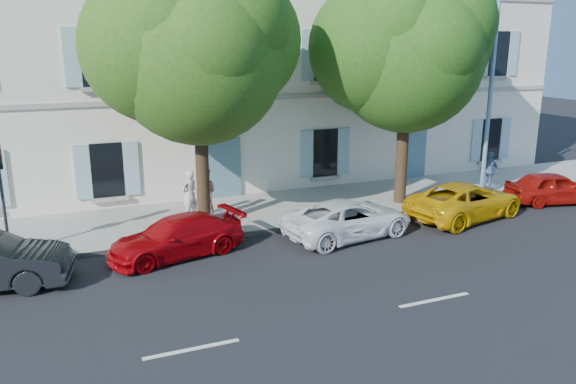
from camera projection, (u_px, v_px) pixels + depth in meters
name	position (u px, v px, depth m)	size (l,w,h in m)	color
ground	(355.00, 247.00, 17.27)	(90.00, 90.00, 0.00)	black
sidewalk	(298.00, 207.00, 21.23)	(36.00, 4.50, 0.15)	#A09E96
kerb	(323.00, 223.00, 19.29)	(36.00, 0.16, 0.16)	#9E998E
building	(247.00, 45.00, 24.85)	(28.00, 7.00, 12.00)	silver
car_red_coupe	(176.00, 237.00, 16.39)	(1.64, 4.05, 1.17)	#9D040A
car_white_coupe	(348.00, 219.00, 18.04)	(2.01, 4.36, 1.21)	white
car_yellow_supercar	(465.00, 201.00, 19.96)	(2.14, 4.64, 1.29)	#DBA009
car_red_hatchback	(554.00, 188.00, 21.81)	(1.48, 3.68, 1.25)	#980F09
tree_left	(198.00, 57.00, 17.39)	(5.52, 5.52, 8.55)	#3A2819
tree_right	(407.00, 57.00, 20.23)	(5.51, 5.51, 8.50)	#3A2819
street_lamp	(495.00, 78.00, 20.87)	(0.41, 1.77, 8.26)	#7293BF
pedestrian_a	(190.00, 195.00, 19.36)	(0.62, 0.41, 1.70)	silver
pedestrian_b	(205.00, 193.00, 19.41)	(0.87, 0.67, 1.78)	tan
pedestrian_c	(490.00, 171.00, 23.29)	(0.94, 0.39, 1.60)	slate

